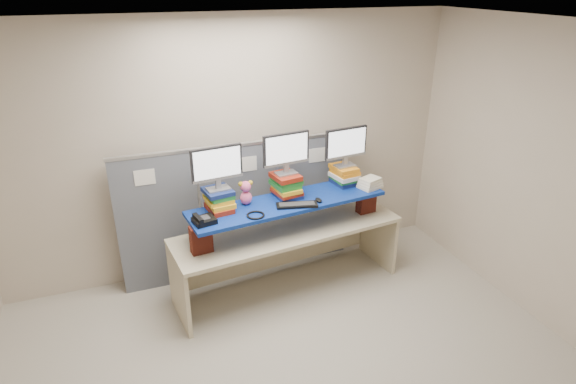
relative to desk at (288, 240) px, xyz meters
name	(u,v)px	position (x,y,z in m)	size (l,w,h in m)	color
room	(301,233)	(-0.37, -1.27, 0.82)	(5.00, 4.00, 2.80)	#C2B29F
cubicle_partition	(240,210)	(-0.37, 0.51, 0.19)	(2.60, 0.06, 1.53)	#51555F
desk	(288,240)	(0.00, 0.00, 0.00)	(2.46, 0.97, 0.73)	beige
brick_pier_left	(201,239)	(-0.92, -0.15, 0.28)	(0.20, 0.11, 0.27)	maroon
brick_pier_right	(366,201)	(0.93, 0.06, 0.28)	(0.20, 0.11, 0.27)	maroon
blue_board	(288,203)	(0.00, 0.00, 0.44)	(2.03, 0.51, 0.04)	navy
book_stack_left	(219,199)	(-0.69, 0.05, 0.57)	(0.29, 0.33, 0.22)	maroon
book_stack_center	(286,185)	(0.03, 0.12, 0.58)	(0.30, 0.34, 0.25)	navy
book_stack_right	(344,175)	(0.73, 0.20, 0.56)	(0.28, 0.33, 0.20)	navy
monitor_left	(217,166)	(-0.69, 0.04, 0.91)	(0.49, 0.16, 0.43)	#959499
monitor_center	(286,151)	(0.03, 0.12, 0.94)	(0.49, 0.16, 0.43)	#959499
monitor_right	(346,145)	(0.73, 0.20, 0.90)	(0.49, 0.16, 0.43)	#959499
keyboard	(297,205)	(0.04, -0.14, 0.47)	(0.43, 0.22, 0.03)	black
mouse	(319,200)	(0.28, -0.12, 0.47)	(0.06, 0.11, 0.03)	black
desk_phone	(203,220)	(-0.89, -0.17, 0.49)	(0.22, 0.21, 0.08)	black
headset	(256,215)	(-0.40, -0.20, 0.47)	(0.17, 0.17, 0.02)	black
plush_toy	(246,193)	(-0.41, 0.08, 0.58)	(0.15, 0.11, 0.25)	pink
binder_stack	(370,183)	(0.94, 0.01, 0.51)	(0.28, 0.25, 0.11)	beige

